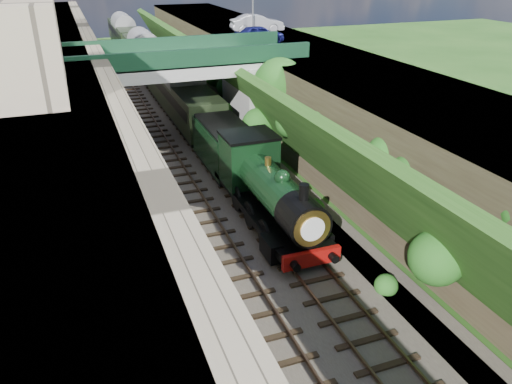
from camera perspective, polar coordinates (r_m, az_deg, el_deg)
ground at (r=18.21m, az=10.33°, el=-19.17°), size 160.00×160.00×0.00m
trackbed at (r=34.09m, az=-6.62°, el=3.65°), size 10.00×90.00×0.20m
retaining_wall at (r=32.21m, az=-16.52°, el=7.87°), size 1.00×90.00×7.00m
street_plateau_left at (r=32.20m, az=-22.73°, el=6.93°), size 6.00×90.00×7.00m
street_plateau_right at (r=36.39m, az=7.99°, el=10.02°), size 8.00×90.00×6.25m
embankment_slope at (r=33.00m, az=2.51°, el=8.00°), size 4.30×90.00×6.36m
track_left at (r=33.66m, az=-9.93°, el=3.40°), size 2.50×90.00×0.20m
track_right at (r=34.31m, az=-4.69°, el=4.15°), size 2.50×90.00×0.20m
road_bridge at (r=36.81m, az=-7.07°, el=11.77°), size 16.00×6.40×7.25m
building_near at (r=25.18m, az=-26.09°, el=14.62°), size 4.00×8.00×4.00m
tree at (r=34.44m, az=2.79°, el=11.96°), size 3.60×3.80×6.60m
car_blue at (r=41.89m, az=0.38°, el=17.60°), size 4.09×1.77×1.37m
car_silver at (r=48.00m, az=0.10°, el=18.73°), size 4.93×2.14×1.58m
locomotive at (r=25.09m, az=1.48°, el=0.02°), size 3.10×10.22×3.83m
tender at (r=31.61m, az=-3.52°, el=4.95°), size 2.70×6.00×3.05m
coach_front at (r=43.16m, az=-8.61°, el=10.94°), size 2.90×18.00×3.70m
coach_middle at (r=61.29m, az=-12.61°, el=14.90°), size 2.90×18.00×3.70m
coach_rear at (r=79.73m, az=-14.83°, el=17.02°), size 2.90×18.00×3.70m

